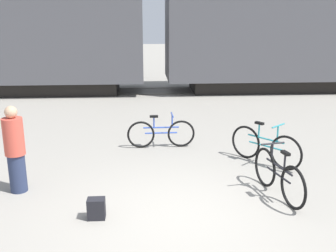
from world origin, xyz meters
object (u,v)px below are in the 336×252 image
object	(u,v)px
bicycle_blue	(161,133)
person_in_red	(15,150)
bicycle_black	(278,176)
freight_train	(155,20)
bicycle_teal	(265,146)
backpack	(96,209)

from	to	relation	value
bicycle_blue	person_in_red	xyz separation A→B (m)	(-2.75, -2.34, 0.44)
bicycle_black	person_in_red	bearing A→B (deg)	173.76
freight_train	bicycle_blue	xyz separation A→B (m)	(-0.11, -7.46, -2.62)
bicycle_teal	person_in_red	bearing A→B (deg)	-167.70
bicycle_black	bicycle_blue	size ratio (longest dim) A/B	1.01
person_in_red	bicycle_blue	bearing A→B (deg)	137.76
bicycle_teal	backpack	size ratio (longest dim) A/B	4.09
bicycle_black	person_in_red	world-z (taller)	person_in_red
person_in_red	freight_train	bearing A→B (deg)	171.11
freight_train	backpack	distance (m)	11.35
bicycle_teal	person_in_red	distance (m)	5.08
bicycle_black	backpack	distance (m)	3.22
bicycle_teal	bicycle_blue	world-z (taller)	bicycle_teal
freight_train	bicycle_teal	bearing A→B (deg)	-76.48
freight_train	bicycle_black	xyz separation A→B (m)	(1.84, -10.31, -2.58)
bicycle_black	backpack	bearing A→B (deg)	-169.07
bicycle_teal	bicycle_black	bearing A→B (deg)	-98.99
person_in_red	backpack	xyz separation A→B (m)	(1.54, -1.12, -0.63)
backpack	person_in_red	bearing A→B (deg)	144.01
freight_train	bicycle_teal	world-z (taller)	freight_train
freight_train	person_in_red	distance (m)	10.43
bicycle_teal	bicycle_blue	xyz separation A→B (m)	(-2.20, 1.26, -0.04)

